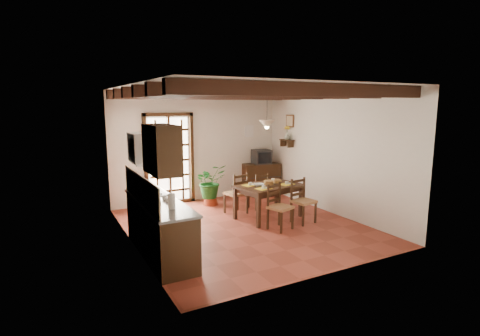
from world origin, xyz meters
TOP-DOWN VIEW (x-y plane):
  - ground_plane at (0.00, 0.00)m, footprint 5.00×5.00m
  - room_shell at (0.00, 0.00)m, footprint 4.52×5.02m
  - ceiling_beams at (0.00, 0.00)m, footprint 4.50×4.34m
  - french_door at (-0.80, 2.45)m, footprint 1.26×0.11m
  - kitchen_counter at (-1.96, -0.60)m, footprint 0.64×2.25m
  - upper_cabinet at (-2.08, -1.30)m, footprint 0.35×0.80m
  - range_hood at (-2.05, -0.05)m, footprint 0.38×0.60m
  - counter_items at (-1.95, -0.51)m, footprint 0.50×1.43m
  - dining_table at (0.74, 0.27)m, footprint 1.51×1.13m
  - chair_near_left at (0.53, -0.49)m, footprint 0.53×0.51m
  - chair_near_right at (1.21, -0.36)m, footprint 0.49×0.47m
  - chair_far_left at (0.27, 0.89)m, footprint 0.51×0.49m
  - chair_far_right at (0.94, 1.02)m, footprint 0.42×0.40m
  - table_setting at (0.74, 0.27)m, footprint 1.00×0.67m
  - table_bowl at (0.49, 0.27)m, footprint 0.25×0.25m
  - sideboard at (1.74, 2.23)m, footprint 1.08×0.63m
  - crt_tv at (1.74, 2.22)m, footprint 0.51×0.48m
  - fuse_box at (1.50, 2.48)m, footprint 0.25×0.03m
  - plant_pot at (0.05, 1.87)m, footprint 0.37×0.37m
  - potted_plant at (0.05, 1.87)m, footprint 2.10×1.85m
  - wall_shelf at (2.14, 1.60)m, footprint 0.20×0.42m
  - shelf_vase at (2.14, 1.60)m, footprint 0.15×0.15m
  - shelf_flowers at (2.14, 1.60)m, footprint 0.14×0.14m
  - framed_picture at (2.22, 1.60)m, footprint 0.03×0.32m
  - pendant_lamp at (0.74, 0.37)m, footprint 0.36×0.36m

SIDE VIEW (x-z plane):
  - ground_plane at x=0.00m, z-range 0.00..0.00m
  - plant_pot at x=0.05m, z-range 0.00..0.22m
  - chair_far_right at x=0.94m, z-range -0.16..0.71m
  - chair_near_left at x=0.53m, z-range -0.17..0.75m
  - chair_near_right at x=1.21m, z-range -0.17..0.76m
  - chair_far_left at x=0.27m, z-range -0.18..0.78m
  - sideboard at x=1.74m, z-range 0.00..0.86m
  - kitchen_counter at x=-1.96m, z-range -0.22..1.16m
  - potted_plant at x=0.05m, z-range -0.52..1.66m
  - dining_table at x=0.74m, z-range 0.28..1.02m
  - table_setting at x=0.74m, z-range 0.72..0.81m
  - table_bowl at x=0.49m, z-range 0.75..0.80m
  - counter_items at x=-1.95m, z-range 0.83..1.08m
  - crt_tv at x=1.74m, z-range 0.86..1.25m
  - french_door at x=-0.80m, z-range 0.02..2.34m
  - wall_shelf at x=2.14m, z-range 1.41..1.61m
  - shelf_vase at x=2.14m, z-range 1.57..1.73m
  - range_hood at x=-2.05m, z-range 1.46..2.00m
  - fuse_box at x=1.50m, z-range 1.59..1.91m
  - room_shell at x=0.00m, z-range 0.41..3.22m
  - upper_cabinet at x=-2.08m, z-range 1.50..2.20m
  - shelf_flowers at x=2.14m, z-range 1.68..2.04m
  - framed_picture at x=2.22m, z-range 1.89..2.21m
  - pendant_lamp at x=0.74m, z-range 1.66..2.50m
  - ceiling_beams at x=0.00m, z-range 2.59..2.79m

